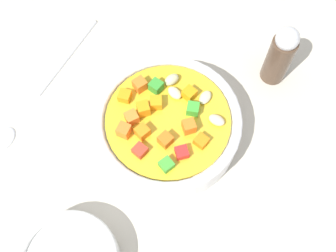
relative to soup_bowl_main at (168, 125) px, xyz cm
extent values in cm
cube|color=#BAB2A0|center=(-0.01, 0.01, -3.41)|extent=(140.00, 140.00, 2.00)
cylinder|color=white|center=(-0.01, 0.01, -0.65)|extent=(15.93, 15.93, 3.52)
torus|color=white|center=(-0.01, 0.01, 1.44)|extent=(16.08, 16.08, 1.10)
cylinder|color=gold|center=(-0.01, 0.01, 1.31)|extent=(13.61, 13.61, 0.40)
cube|color=green|center=(-2.84, 0.44, 2.10)|extent=(1.74, 1.74, 1.18)
cube|color=orange|center=(4.86, 0.29, 2.23)|extent=(1.80, 1.80, 1.44)
cube|color=orange|center=(1.61, -4.67, 2.19)|extent=(1.59, 1.59, 1.37)
cube|color=orange|center=(0.66, -2.01, 2.10)|extent=(1.60, 1.60, 1.20)
cube|color=orange|center=(-1.68, 1.84, 2.21)|extent=(1.33, 1.33, 1.42)
ellipsoid|color=beige|center=(-4.78, 2.04, 1.95)|extent=(2.02, 2.10, 0.88)
cube|color=red|center=(3.97, 2.58, 1.96)|extent=(1.74, 1.74, 0.90)
cube|color=orange|center=(3.66, -1.20, 2.10)|extent=(1.45, 1.45, 1.19)
cube|color=orange|center=(3.58, -3.97, 2.02)|extent=(1.78, 1.78, 1.03)
cube|color=orange|center=(-2.35, 3.72, 1.97)|extent=(1.75, 1.75, 0.92)
ellipsoid|color=beige|center=(-1.69, -2.55, 1.94)|extent=(1.75, 2.09, 0.86)
cube|color=orange|center=(3.11, 0.75, 2.13)|extent=(1.66, 1.66, 1.25)
ellipsoid|color=beige|center=(-4.65, -0.94, 1.87)|extent=(2.11, 2.02, 0.73)
cube|color=red|center=(-0.03, 4.23, 1.96)|extent=(1.37, 1.37, 0.91)
cube|color=orange|center=(1.13, 2.42, 2.13)|extent=(1.70, 1.70, 1.24)
cube|color=orange|center=(2.19, -1.69, 2.25)|extent=(1.35, 1.35, 1.49)
ellipsoid|color=#C5C18D|center=(-1.92, -4.17, 2.04)|extent=(2.06, 1.66, 1.06)
cube|color=green|center=(-0.01, -3.90, 2.15)|extent=(1.76, 1.76, 1.28)
cube|color=green|center=(1.91, 4.95, 1.96)|extent=(1.62, 1.62, 0.92)
cube|color=orange|center=(-3.13, -1.84, 2.11)|extent=(1.72, 1.72, 1.21)
cylinder|color=silver|center=(8.45, -14.21, -2.04)|extent=(9.93, 8.89, 0.74)
ellipsoid|color=silver|center=(18.13, -5.66, -1.93)|extent=(4.03, 3.95, 0.96)
cylinder|color=#4C3828|center=(-14.78, -3.14, 0.99)|extent=(2.95, 2.95, 6.79)
sphere|color=silver|center=(-14.78, -3.14, 5.04)|extent=(2.65, 2.65, 2.65)
camera|label=1|loc=(6.23, 17.59, 41.40)|focal=43.84mm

